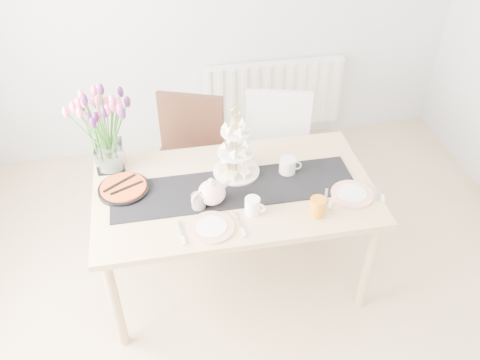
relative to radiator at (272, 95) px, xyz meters
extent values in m
cube|color=white|center=(0.00, 0.00, 0.00)|extent=(1.20, 0.08, 0.60)
cube|color=tan|center=(-0.60, -1.52, 0.28)|extent=(1.60, 0.90, 0.04)
cylinder|color=tan|center=(-1.33, -1.90, -0.09)|extent=(0.06, 0.06, 0.71)
cylinder|color=tan|center=(0.13, -1.90, -0.09)|extent=(0.06, 0.06, 0.71)
cylinder|color=tan|center=(-1.33, -1.14, -0.09)|extent=(0.06, 0.06, 0.71)
cylinder|color=tan|center=(0.13, -1.14, -0.09)|extent=(0.06, 0.06, 0.71)
cube|color=#3B1F15|center=(-0.83, -0.90, 0.02)|extent=(0.59, 0.59, 0.04)
cube|color=#3B1F15|center=(-0.76, -0.70, 0.26)|extent=(0.44, 0.20, 0.44)
cylinder|color=#3B1F15|center=(-1.07, -1.01, -0.22)|extent=(0.04, 0.04, 0.45)
cylinder|color=#3B1F15|center=(-0.73, -1.13, -0.22)|extent=(0.04, 0.04, 0.45)
cylinder|color=#3B1F15|center=(-0.94, -0.67, -0.22)|extent=(0.04, 0.04, 0.45)
cylinder|color=#3B1F15|center=(-0.60, -0.79, -0.22)|extent=(0.04, 0.04, 0.45)
cube|color=silver|center=(-0.21, -0.98, 0.02)|extent=(0.56, 0.56, 0.04)
cube|color=silver|center=(-0.16, -0.77, 0.26)|extent=(0.45, 0.16, 0.44)
cylinder|color=silver|center=(-0.43, -1.10, -0.22)|extent=(0.04, 0.04, 0.45)
cylinder|color=silver|center=(-0.09, -1.20, -0.22)|extent=(0.04, 0.04, 0.45)
cylinder|color=silver|center=(-0.34, -0.76, -0.22)|extent=(0.04, 0.04, 0.45)
cylinder|color=silver|center=(0.01, -0.85, -0.22)|extent=(0.04, 0.04, 0.45)
cube|color=black|center=(-0.60, -1.52, 0.30)|extent=(1.40, 0.35, 0.01)
cube|color=silver|center=(-1.29, -1.18, 0.38)|extent=(0.16, 0.16, 0.16)
cylinder|color=gold|center=(-0.57, -1.37, 0.50)|extent=(0.01, 0.01, 0.40)
cylinder|color=white|center=(-0.57, -1.37, 0.31)|extent=(0.27, 0.27, 0.01)
cylinder|color=white|center=(-0.57, -1.37, 0.46)|extent=(0.22, 0.22, 0.01)
cylinder|color=white|center=(-0.57, -1.37, 0.59)|extent=(0.17, 0.17, 0.01)
cylinder|color=silver|center=(-0.27, -1.43, 0.35)|extent=(0.12, 0.12, 0.10)
cylinder|color=black|center=(-1.23, -1.42, 0.31)|extent=(0.29, 0.29, 0.02)
cylinder|color=#E04D1F|center=(-1.23, -1.42, 0.33)|extent=(0.26, 0.26, 0.01)
cylinder|color=slate|center=(-0.82, -1.64, 0.35)|extent=(0.09, 0.09, 0.09)
cylinder|color=white|center=(-0.54, -1.73, 0.35)|extent=(0.11, 0.11, 0.10)
cylinder|color=orange|center=(-0.20, -1.81, 0.35)|extent=(0.12, 0.12, 0.11)
cylinder|color=silver|center=(-0.78, -1.81, 0.31)|extent=(0.27, 0.27, 0.01)
cylinder|color=white|center=(0.04, -1.70, 0.31)|extent=(0.31, 0.31, 0.01)
camera|label=1|loc=(-0.99, -3.71, 2.18)|focal=38.00mm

